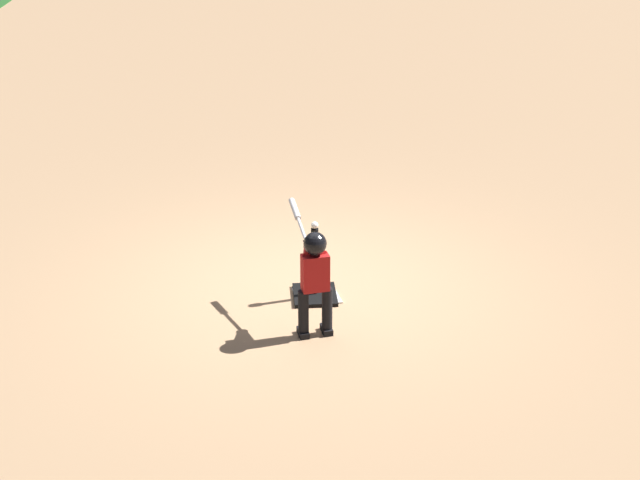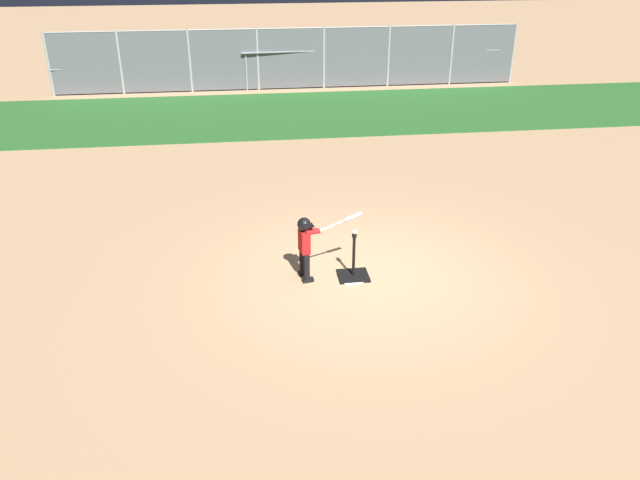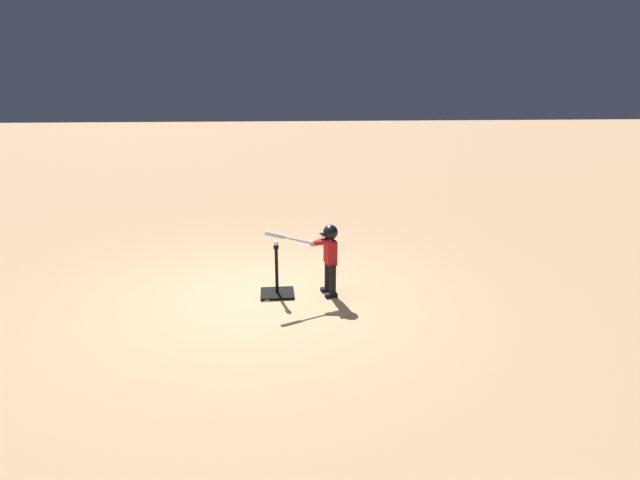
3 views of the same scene
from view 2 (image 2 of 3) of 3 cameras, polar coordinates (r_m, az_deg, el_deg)
The scene contains 10 objects.
ground_plane at distance 10.26m, azimuth 4.47°, elevation -3.16°, with size 90.00×90.00×0.00m, color tan.
grass_outfield_strip at distance 19.85m, azimuth -1.69°, elevation 11.54°, with size 56.00×5.52×0.02m, color #286026.
backstop_fence at distance 22.95m, azimuth -2.67°, elevation 16.35°, with size 16.53×0.08×2.13m.
home_plate at distance 10.15m, azimuth 3.08°, elevation -3.38°, with size 0.44×0.44×0.02m, color white.
batting_tee at distance 10.13m, azimuth 3.07°, elevation -2.92°, with size 0.49×0.45×0.77m.
batter_child at distance 9.81m, azimuth -1.20°, elevation -0.04°, with size 1.06×0.37×1.07m.
baseball at distance 9.80m, azimuth 3.17°, elevation 0.74°, with size 0.07×0.07×0.07m, color white.
bleachers_far_right at distance 24.44m, azimuth -18.52°, elevation 14.11°, with size 4.05×2.27×0.93m.
bleachers_left_center at distance 24.09m, azimuth -2.80°, elevation 15.72°, with size 3.78×2.51×1.35m.
bleachers_center at distance 25.37m, azimuth 11.49°, elevation 15.66°, with size 3.38×2.35×1.24m.
Camera 2 is at (-1.97, -8.73, 5.01)m, focal length 35.00 mm.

